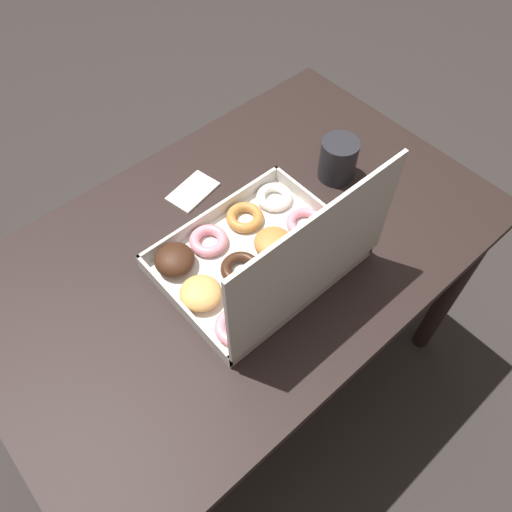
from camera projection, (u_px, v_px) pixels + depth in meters
ground_plane at (246, 371)px, 1.76m from camera, size 8.00×8.00×0.00m
dining_table at (241, 271)px, 1.24m from camera, size 1.21×0.76×0.75m
donut_box at (265, 258)px, 1.07m from camera, size 0.42×0.33×0.32m
coffee_mug at (338, 159)px, 1.23m from camera, size 0.09×0.09×0.11m
paper_napkin at (193, 191)px, 1.24m from camera, size 0.14×0.10×0.01m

